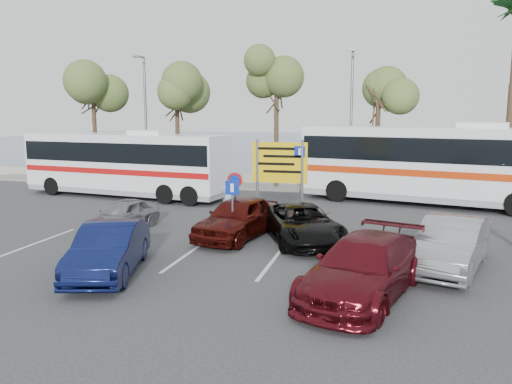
% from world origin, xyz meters
% --- Properties ---
extents(ground, '(120.00, 120.00, 0.00)m').
position_xyz_m(ground, '(0.00, 0.00, 0.00)').
color(ground, '#2F2F31').
rests_on(ground, ground).
extents(kerb_strip, '(44.00, 2.40, 0.15)m').
position_xyz_m(kerb_strip, '(0.00, 14.00, 0.07)').
color(kerb_strip, gray).
rests_on(kerb_strip, ground).
extents(seawall, '(48.00, 0.80, 0.60)m').
position_xyz_m(seawall, '(0.00, 16.00, 0.30)').
color(seawall, '#A69E85').
rests_on(seawall, ground).
extents(sea, '(140.00, 140.00, 0.00)m').
position_xyz_m(sea, '(0.00, 60.00, 0.01)').
color(sea, '#43526C').
rests_on(sea, ground).
extents(tree_far_left, '(3.20, 3.20, 7.60)m').
position_xyz_m(tree_far_left, '(-14.00, 14.00, 6.33)').
color(tree_far_left, '#382619').
rests_on(tree_far_left, kerb_strip).
extents(tree_left, '(3.20, 3.20, 7.20)m').
position_xyz_m(tree_left, '(-8.00, 14.00, 6.00)').
color(tree_left, '#382619').
rests_on(tree_left, kerb_strip).
extents(tree_mid, '(3.20, 3.20, 8.00)m').
position_xyz_m(tree_mid, '(-1.50, 14.00, 6.65)').
color(tree_mid, '#382619').
rests_on(tree_mid, kerb_strip).
extents(tree_right, '(3.20, 3.20, 7.40)m').
position_xyz_m(tree_right, '(4.50, 14.00, 6.17)').
color(tree_right, '#382619').
rests_on(tree_right, kerb_strip).
extents(street_lamp_left, '(0.45, 1.15, 8.01)m').
position_xyz_m(street_lamp_left, '(-10.00, 13.52, 4.60)').
color(street_lamp_left, slate).
rests_on(street_lamp_left, kerb_strip).
extents(street_lamp_right, '(0.45, 1.15, 8.01)m').
position_xyz_m(street_lamp_right, '(3.00, 13.52, 4.60)').
color(street_lamp_right, slate).
rests_on(street_lamp_right, kerb_strip).
extents(direction_sign, '(2.20, 0.12, 3.60)m').
position_xyz_m(direction_sign, '(1.00, 3.20, 2.43)').
color(direction_sign, slate).
rests_on(direction_sign, ground).
extents(sign_no_stop, '(0.60, 0.08, 2.35)m').
position_xyz_m(sign_no_stop, '(-0.60, 2.38, 1.58)').
color(sign_no_stop, slate).
rests_on(sign_no_stop, ground).
extents(sign_parking, '(0.50, 0.07, 2.25)m').
position_xyz_m(sign_parking, '(-0.20, 0.79, 1.47)').
color(sign_parking, slate).
rests_on(sign_parking, ground).
extents(lane_markings, '(12.02, 4.20, 0.01)m').
position_xyz_m(lane_markings, '(-1.14, -1.00, 0.00)').
color(lane_markings, silver).
rests_on(lane_markings, ground).
extents(coach_bus_left, '(12.18, 4.14, 3.72)m').
position_xyz_m(coach_bus_left, '(-9.00, 8.92, 1.73)').
color(coach_bus_left, white).
rests_on(coach_bus_left, ground).
extents(coach_bus_right, '(13.75, 5.88, 4.19)m').
position_xyz_m(coach_bus_right, '(7.50, 10.50, 1.94)').
color(coach_bus_right, white).
rests_on(coach_bus_right, ground).
extents(car_silver_a, '(1.89, 3.80, 1.24)m').
position_xyz_m(car_silver_a, '(-5.00, 1.50, 0.62)').
color(car_silver_a, gray).
rests_on(car_silver_a, ground).
extents(car_blue, '(2.72, 4.70, 1.47)m').
position_xyz_m(car_blue, '(-2.60, -3.50, 0.73)').
color(car_blue, '#0E1542').
rests_on(car_blue, ground).
extents(car_maroon, '(3.53, 5.60, 1.51)m').
position_xyz_m(car_maroon, '(4.60, -3.50, 0.76)').
color(car_maroon, '#540E15').
rests_on(car_maroon, ground).
extents(car_red, '(2.72, 4.82, 1.55)m').
position_xyz_m(car_red, '(-0.20, 1.50, 0.77)').
color(car_red, '#440D09').
rests_on(car_red, ground).
extents(suv_black, '(4.11, 5.38, 1.36)m').
position_xyz_m(suv_black, '(2.20, 1.50, 0.68)').
color(suv_black, black).
rests_on(suv_black, ground).
extents(car_silver_b, '(2.89, 4.94, 1.54)m').
position_xyz_m(car_silver_b, '(7.00, -0.57, 0.77)').
color(car_silver_b, gray).
rests_on(car_silver_b, ground).
extents(pedestrian_near, '(0.73, 0.55, 1.80)m').
position_xyz_m(pedestrian_near, '(-1.71, 5.00, 0.90)').
color(pedestrian_near, '#87A6C5').
rests_on(pedestrian_near, ground).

